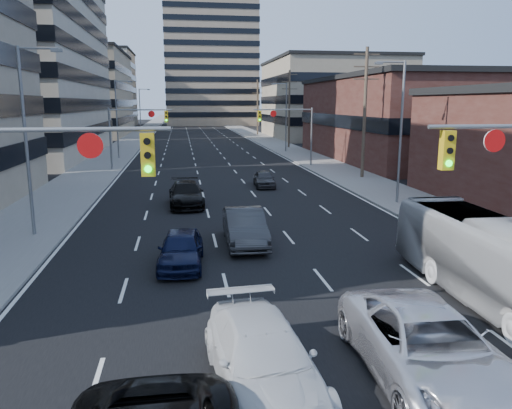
{
  "coord_description": "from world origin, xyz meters",
  "views": [
    {
      "loc": [
        -3.25,
        -5.0,
        6.45
      ],
      "look_at": [
        -0.17,
        15.58,
        2.2
      ],
      "focal_mm": 35.0,
      "sensor_mm": 36.0,
      "label": 1
    }
  ],
  "objects_px": {
    "silver_suv": "(428,347)",
    "transit_bus": "(496,262)",
    "sedan_blue": "(181,249)",
    "white_van": "(263,358)"
  },
  "relations": [
    {
      "from": "silver_suv",
      "to": "sedan_blue",
      "type": "bearing_deg",
      "value": 123.03
    },
    {
      "from": "white_van",
      "to": "silver_suv",
      "type": "xyz_separation_m",
      "value": [
        3.88,
        -0.22,
        0.08
      ]
    },
    {
      "from": "white_van",
      "to": "sedan_blue",
      "type": "distance_m",
      "value": 9.34
    },
    {
      "from": "silver_suv",
      "to": "transit_bus",
      "type": "distance_m",
      "value": 5.99
    },
    {
      "from": "white_van",
      "to": "transit_bus",
      "type": "distance_m",
      "value": 9.12
    },
    {
      "from": "white_van",
      "to": "silver_suv",
      "type": "bearing_deg",
      "value": -8.0
    },
    {
      "from": "silver_suv",
      "to": "sedan_blue",
      "type": "distance_m",
      "value": 10.98
    },
    {
      "from": "silver_suv",
      "to": "transit_bus",
      "type": "bearing_deg",
      "value": 44.69
    },
    {
      "from": "white_van",
      "to": "sedan_blue",
      "type": "height_order",
      "value": "white_van"
    },
    {
      "from": "white_van",
      "to": "silver_suv",
      "type": "relative_size",
      "value": 0.87
    }
  ]
}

